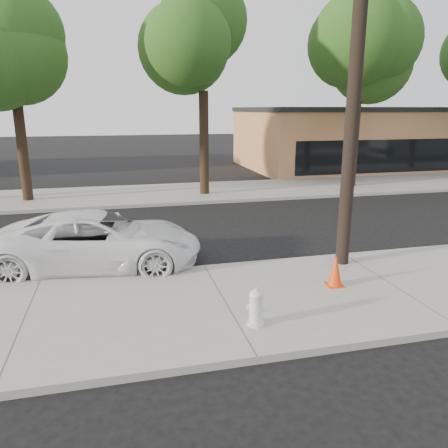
{
  "coord_description": "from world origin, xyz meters",
  "views": [
    {
      "loc": [
        -2.06,
        -12.58,
        4.11
      ],
      "look_at": [
        0.75,
        -1.18,
        1.0
      ],
      "focal_mm": 35.0,
      "sensor_mm": 36.0,
      "label": 1
    }
  ],
  "objects_px": {
    "police_cruiser": "(98,241)",
    "fire_hydrant": "(256,308)",
    "traffic_cone": "(335,271)",
    "utility_pole": "(355,83)"
  },
  "relations": [
    {
      "from": "police_cruiser",
      "to": "fire_hydrant",
      "type": "relative_size",
      "value": 7.7
    },
    {
      "from": "police_cruiser",
      "to": "traffic_cone",
      "type": "xyz_separation_m",
      "value": [
        5.33,
        -2.95,
        -0.24
      ]
    },
    {
      "from": "traffic_cone",
      "to": "fire_hydrant",
      "type": "bearing_deg",
      "value": -149.99
    },
    {
      "from": "fire_hydrant",
      "to": "traffic_cone",
      "type": "height_order",
      "value": "traffic_cone"
    },
    {
      "from": "utility_pole",
      "to": "police_cruiser",
      "type": "bearing_deg",
      "value": 165.84
    },
    {
      "from": "utility_pole",
      "to": "police_cruiser",
      "type": "relative_size",
      "value": 1.67
    },
    {
      "from": "traffic_cone",
      "to": "utility_pole",
      "type": "bearing_deg",
      "value": 55.91
    },
    {
      "from": "utility_pole",
      "to": "fire_hydrant",
      "type": "distance_m",
      "value": 5.99
    },
    {
      "from": "police_cruiser",
      "to": "fire_hydrant",
      "type": "height_order",
      "value": "police_cruiser"
    },
    {
      "from": "utility_pole",
      "to": "traffic_cone",
      "type": "distance_m",
      "value": 4.51
    }
  ]
}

